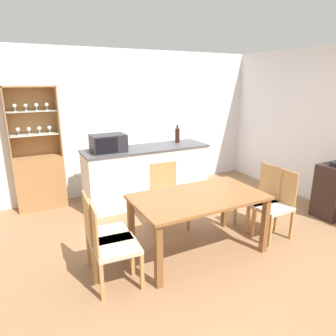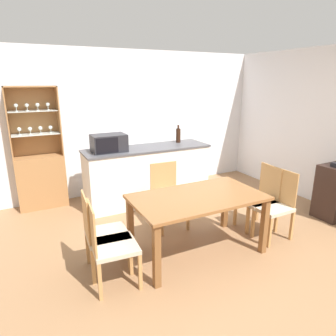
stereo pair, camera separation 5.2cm
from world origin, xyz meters
name	(u,v)px [view 1 (the left image)]	position (x,y,z in m)	size (l,w,h in m)	color
ground_plane	(210,253)	(0.00, 0.00, 0.00)	(18.00, 18.00, 0.00)	#936B47
wall_back	(130,123)	(0.00, 2.63, 1.27)	(6.80, 0.06, 2.55)	silver
kitchen_counter	(147,174)	(0.01, 1.89, 0.48)	(2.12, 0.65, 0.95)	white
display_cabinet	(40,173)	(-1.64, 2.45, 0.59)	(0.74, 0.32, 1.94)	#A37042
dining_table	(198,204)	(-0.11, 0.12, 0.63)	(1.54, 0.88, 0.73)	brown
dining_chair_side_left_near	(111,245)	(-1.22, -0.01, 0.45)	(0.47, 0.47, 0.90)	#C1B299
dining_chair_head_far	(168,196)	(-0.11, 0.90, 0.45)	(0.46, 0.46, 0.90)	#C1B299
dining_chair_side_right_far	(260,198)	(1.00, 0.25, 0.45)	(0.46, 0.46, 0.90)	#C1B299
dining_chair_side_right_near	(274,204)	(1.00, -0.01, 0.45)	(0.44, 0.44, 0.90)	#C1B299
dining_chair_side_left_far	(104,234)	(-1.22, 0.26, 0.45)	(0.47, 0.47, 0.90)	#C1B299
microwave	(108,143)	(-0.64, 1.87, 1.09)	(0.53, 0.35, 0.27)	#232328
wine_bottle	(177,135)	(0.67, 2.02, 1.08)	(0.08, 0.08, 0.31)	black
side_cabinet	(335,191)	(2.28, 0.00, 0.41)	(0.53, 0.40, 0.82)	black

